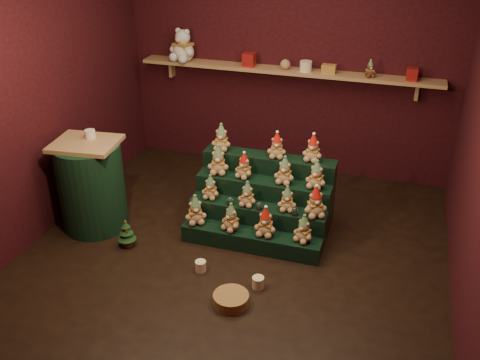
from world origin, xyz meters
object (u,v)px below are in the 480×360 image
(snow_globe_c, at_px, (295,211))
(mini_christmas_tree, at_px, (126,233))
(brown_bear, at_px, (370,69))
(snow_globe_b, at_px, (259,206))
(side_table, at_px, (92,185))
(white_bear, at_px, (183,41))
(mug_left, at_px, (201,266))
(riser_tier_front, at_px, (251,240))
(wicker_basket, at_px, (231,299))
(mug_right, at_px, (258,282))
(snow_globe_a, at_px, (230,201))

(snow_globe_c, xyz_separation_m, mini_christmas_tree, (-1.58, -0.50, -0.26))
(mini_christmas_tree, bearing_deg, brown_bear, 46.16)
(snow_globe_b, bearing_deg, side_table, -171.87)
(mini_christmas_tree, height_order, brown_bear, brown_bear)
(white_bear, bearing_deg, mug_left, -46.15)
(riser_tier_front, xyz_separation_m, snow_globe_b, (0.04, 0.16, 0.31))
(snow_globe_c, distance_m, mug_left, 1.05)
(brown_bear, bearing_deg, snow_globe_c, -132.65)
(mini_christmas_tree, bearing_deg, white_bear, 95.97)
(wicker_basket, distance_m, white_bear, 3.39)
(snow_globe_b, height_order, mug_right, snow_globe_b)
(mug_left, relative_size, brown_bear, 0.53)
(snow_globe_b, distance_m, brown_bear, 2.07)
(snow_globe_c, bearing_deg, mug_right, -102.06)
(mug_right, bearing_deg, wicker_basket, -119.46)
(mug_left, height_order, brown_bear, brown_bear)
(wicker_basket, height_order, brown_bear, brown_bear)
(side_table, height_order, mug_right, side_table)
(mini_christmas_tree, distance_m, wicker_basket, 1.37)
(brown_bear, bearing_deg, wicker_basket, -133.32)
(snow_globe_a, distance_m, mug_right, 0.96)
(snow_globe_b, distance_m, snow_globe_c, 0.36)
(snow_globe_a, bearing_deg, brown_bear, 55.41)
(riser_tier_front, height_order, mini_christmas_tree, mini_christmas_tree)
(snow_globe_a, xyz_separation_m, wicker_basket, (0.35, -1.02, -0.36))
(mini_christmas_tree, relative_size, mug_right, 2.86)
(snow_globe_c, distance_m, white_bear, 2.69)
(mug_right, bearing_deg, riser_tier_front, 112.70)
(snow_globe_c, bearing_deg, mug_left, -138.05)
(white_bear, height_order, brown_bear, white_bear)
(riser_tier_front, relative_size, snow_globe_b, 16.83)
(mug_right, relative_size, white_bear, 0.22)
(snow_globe_a, xyz_separation_m, brown_bear, (1.11, 1.62, 1.01))
(snow_globe_a, xyz_separation_m, white_bear, (-1.14, 1.62, 1.17))
(riser_tier_front, height_order, snow_globe_a, snow_globe_a)
(snow_globe_a, height_order, mug_right, snow_globe_a)
(side_table, height_order, white_bear, white_bear)
(riser_tier_front, relative_size, snow_globe_c, 15.18)
(snow_globe_c, height_order, wicker_basket, snow_globe_c)
(white_bear, bearing_deg, riser_tier_front, -32.91)
(mug_left, xyz_separation_m, brown_bear, (1.19, 2.28, 1.37))
(riser_tier_front, height_order, white_bear, white_bear)
(white_bear, distance_m, brown_bear, 2.26)
(white_bear, bearing_deg, mini_christmas_tree, -65.33)
(riser_tier_front, height_order, mug_left, riser_tier_front)
(wicker_basket, distance_m, brown_bear, 3.06)
(snow_globe_a, bearing_deg, mug_left, -96.11)
(snow_globe_b, relative_size, mug_left, 0.80)
(mug_right, height_order, white_bear, white_bear)
(snow_globe_b, height_order, white_bear, white_bear)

